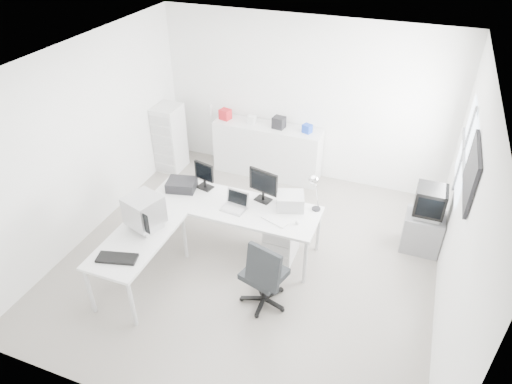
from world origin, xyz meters
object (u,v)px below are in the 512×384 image
at_px(office_chair, 264,271).
at_px(filing_cabinet, 170,138).
at_px(lcd_monitor_small, 204,176).
at_px(laptop, 233,202).
at_px(crt_monitor, 144,213).
at_px(tv_cabinet, 422,232).
at_px(lcd_monitor_large, 263,186).
at_px(drawer_pedestal, 281,239).
at_px(crt_tv, 430,203).
at_px(side_desk, 140,261).
at_px(main_desk, 234,226).
at_px(laser_printer, 290,201).
at_px(sideboard, 267,150).
at_px(inkjet_printer, 182,185).

height_order(office_chair, filing_cabinet, filing_cabinet).
xyz_separation_m(lcd_monitor_small, laptop, (0.60, -0.35, -0.08)).
xyz_separation_m(crt_monitor, tv_cabinet, (3.38, 1.77, -0.69)).
distance_m(lcd_monitor_large, filing_cabinet, 2.74).
bearing_deg(crt_monitor, drawer_pedestal, 48.25).
bearing_deg(office_chair, filing_cabinet, 153.49).
distance_m(crt_monitor, crt_tv, 3.83).
distance_m(side_desk, lcd_monitor_large, 1.91).
xyz_separation_m(side_desk, office_chair, (1.62, 0.25, 0.15)).
bearing_deg(laptop, main_desk, 123.57).
distance_m(laser_printer, crt_monitor, 1.93).
bearing_deg(sideboard, main_desk, -83.51).
height_order(main_desk, lcd_monitor_small, lcd_monitor_small).
relative_size(lcd_monitor_small, laser_printer, 1.10).
bearing_deg(side_desk, sideboard, 79.19).
bearing_deg(inkjet_printer, drawer_pedestal, -14.67).
bearing_deg(crt_tv, sideboard, 157.02).
relative_size(main_desk, crt_tv, 4.80).
bearing_deg(main_desk, lcd_monitor_small, 155.56).
bearing_deg(tv_cabinet, inkjet_printer, -166.32).
distance_m(main_desk, crt_tv, 2.73).
height_order(main_desk, filing_cabinet, filing_cabinet).
xyz_separation_m(tv_cabinet, filing_cabinet, (-4.50, 0.75, 0.32)).
distance_m(drawer_pedestal, lcd_monitor_small, 1.42).
xyz_separation_m(crt_tv, sideboard, (-2.77, 1.18, -0.33)).
distance_m(main_desk, drawer_pedestal, 0.71).
height_order(lcd_monitor_small, crt_tv, lcd_monitor_small).
relative_size(drawer_pedestal, inkjet_printer, 1.48).
xyz_separation_m(laptop, filing_cabinet, (-2.02, 1.78, -0.26)).
height_order(lcd_monitor_small, filing_cabinet, filing_cabinet).
height_order(crt_monitor, sideboard, crt_monitor).
distance_m(drawer_pedestal, laptop, 0.88).
relative_size(drawer_pedestal, laptop, 1.62).
distance_m(inkjet_printer, crt_monitor, 0.96).
xyz_separation_m(drawer_pedestal, laser_printer, (0.05, 0.17, 0.55)).
bearing_deg(filing_cabinet, inkjet_printer, -54.72).
bearing_deg(main_desk, drawer_pedestal, 4.09).
bearing_deg(filing_cabinet, sideboard, 13.78).
bearing_deg(laser_printer, lcd_monitor_large, 156.72).
relative_size(inkjet_printer, office_chair, 0.38).
relative_size(laser_printer, office_chair, 0.35).
bearing_deg(main_desk, lcd_monitor_large, 35.54).
bearing_deg(lcd_monitor_large, tv_cabinet, 31.33).
relative_size(drawer_pedestal, sideboard, 0.31).
bearing_deg(main_desk, office_chair, -48.01).
height_order(main_desk, laptop, laptop).
height_order(lcd_monitor_large, laptop, lcd_monitor_large).
distance_m(main_desk, lcd_monitor_large, 0.74).
xyz_separation_m(drawer_pedestal, office_chair, (0.07, -0.90, 0.23)).
xyz_separation_m(laser_printer, crt_tv, (1.78, 0.70, -0.05)).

